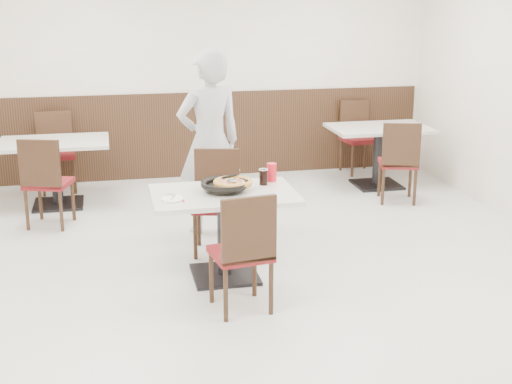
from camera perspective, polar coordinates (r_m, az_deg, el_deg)
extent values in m
plane|color=beige|center=(6.17, -0.08, -6.76)|extent=(7.00, 7.00, 0.00)
cube|color=white|center=(9.19, -4.64, 9.82)|extent=(6.00, 0.04, 2.80)
cube|color=white|center=(2.57, 16.31, -7.37)|extent=(6.00, 0.04, 2.80)
cube|color=black|center=(9.31, -4.51, 4.60)|extent=(5.90, 0.03, 1.10)
cylinder|color=black|center=(5.95, -2.05, 0.20)|extent=(0.13, 0.13, 0.04)
cylinder|color=black|center=(5.95, -2.49, 0.43)|extent=(0.41, 0.41, 0.01)
cylinder|color=#C58F42|center=(5.96, -1.86, 0.63)|extent=(0.35, 0.35, 0.02)
cube|color=silver|center=(5.94, -1.91, 0.92)|extent=(0.08, 0.09, 0.00)
cube|color=white|center=(5.76, -6.69, -0.61)|extent=(0.16, 0.16, 0.00)
cylinder|color=white|center=(5.75, -6.70, -0.56)|extent=(0.20, 0.20, 0.01)
cube|color=silver|center=(5.78, -6.63, -0.39)|extent=(0.06, 0.14, 0.00)
cylinder|color=black|center=(6.15, 0.59, 1.18)|extent=(0.08, 0.08, 0.13)
cylinder|color=red|center=(6.26, 1.25, 1.59)|extent=(0.10, 0.10, 0.16)
imported|color=#ABACB0|center=(7.06, -3.75, 3.98)|extent=(0.76, 0.60, 1.84)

